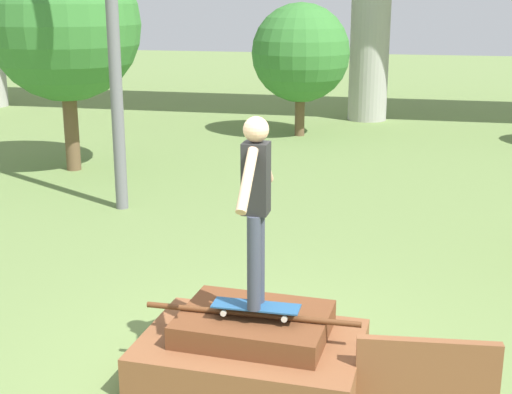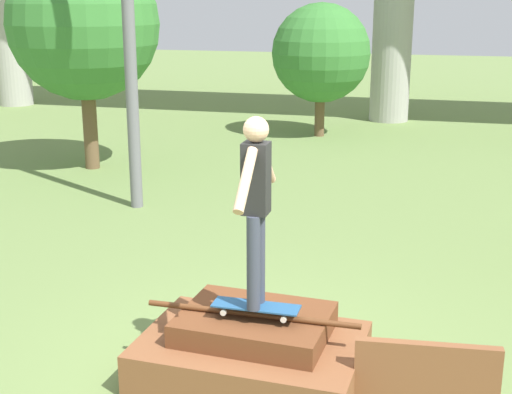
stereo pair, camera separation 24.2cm
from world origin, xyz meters
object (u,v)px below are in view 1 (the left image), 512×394
skater (256,199)px  tree_behind_right (64,25)px  skateboard (256,307)px  tree_behind_left (301,53)px

skater → tree_behind_right: size_ratio=0.39×
skateboard → tree_behind_left: (-1.55, 12.05, 1.34)m
skateboard → tree_behind_left: bearing=97.4°
tree_behind_right → tree_behind_left: bearing=50.4°
tree_behind_left → skater: bearing=-82.6°
tree_behind_left → skateboard: bearing=-82.6°
skater → tree_behind_left: 12.15m
skater → skateboard: bearing=90.0°
tree_behind_left → tree_behind_right: bearing=-129.6°
skateboard → skater: 1.00m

